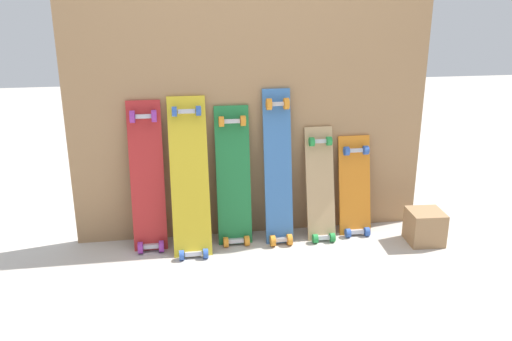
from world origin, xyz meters
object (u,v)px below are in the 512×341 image
object	(u,v)px
skateboard_yellow	(190,183)
skateboard_orange	(355,191)
skateboard_red	(147,182)
wooden_crate	(425,227)
skateboard_blue	(278,172)
skateboard_green	(234,181)
skateboard_natural	(320,190)

from	to	relation	value
skateboard_yellow	skateboard_orange	distance (m)	1.04
skateboard_red	wooden_crate	size ratio (longest dim) A/B	4.61
skateboard_red	skateboard_blue	xyz separation A→B (m)	(0.77, -0.02, 0.02)
skateboard_green	skateboard_natural	size ratio (longest dim) A/B	1.19
skateboard_green	skateboard_orange	size ratio (longest dim) A/B	1.31
skateboard_red	skateboard_orange	xyz separation A→B (m)	(1.27, 0.01, -0.14)
skateboard_blue	skateboard_yellow	bearing A→B (deg)	-174.97
skateboard_green	skateboard_orange	xyz separation A→B (m)	(0.77, 0.00, -0.11)
skateboard_yellow	wooden_crate	distance (m)	1.44
skateboard_blue	wooden_crate	world-z (taller)	skateboard_blue
skateboard_green	wooden_crate	size ratio (longest dim) A/B	4.40
skateboard_yellow	skateboard_blue	size ratio (longest dim) A/B	0.98
skateboard_blue	skateboard_natural	bearing A→B (deg)	-0.54
skateboard_yellow	skateboard_green	xyz separation A→B (m)	(0.26, 0.07, -0.03)
skateboard_natural	skateboard_orange	world-z (taller)	skateboard_natural
wooden_crate	skateboard_orange	bearing A→B (deg)	148.45
skateboard_red	wooden_crate	world-z (taller)	skateboard_red
skateboard_orange	wooden_crate	size ratio (longest dim) A/B	3.36
skateboard_yellow	skateboard_natural	distance (m)	0.80
skateboard_orange	wooden_crate	xyz separation A→B (m)	(0.37, -0.23, -0.17)
skateboard_green	skateboard_blue	world-z (taller)	skateboard_blue
skateboard_natural	wooden_crate	bearing A→B (deg)	-18.67
skateboard_yellow	skateboard_orange	world-z (taller)	skateboard_yellow
skateboard_green	wooden_crate	distance (m)	1.19
skateboard_orange	skateboard_yellow	bearing A→B (deg)	-176.14
skateboard_red	skateboard_yellow	world-z (taller)	skateboard_yellow
skateboard_natural	skateboard_red	bearing A→B (deg)	178.92
skateboard_yellow	skateboard_blue	distance (m)	0.53
skateboard_green	skateboard_blue	distance (m)	0.27
skateboard_blue	skateboard_orange	bearing A→B (deg)	2.60
skateboard_green	skateboard_red	bearing A→B (deg)	-179.79
skateboard_yellow	wooden_crate	xyz separation A→B (m)	(1.40, -0.16, -0.31)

